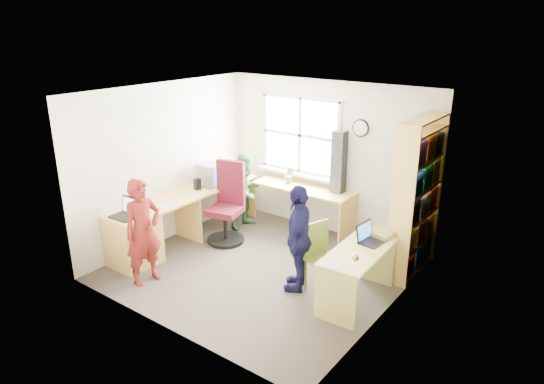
% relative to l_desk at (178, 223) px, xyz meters
% --- Properties ---
extents(room, '(3.64, 3.44, 2.44)m').
position_rel_l_desk_xyz_m(room, '(1.32, 0.38, 0.76)').
color(room, '#423B34').
rests_on(room, ground).
extents(l_desk, '(2.38, 2.95, 0.75)m').
position_rel_l_desk_xyz_m(l_desk, '(0.00, 0.00, 0.00)').
color(l_desk, '#FECF65').
rests_on(l_desk, ground).
extents(right_desk, '(0.59, 1.19, 0.67)m').
position_rel_l_desk_xyz_m(right_desk, '(2.72, 0.33, 0.03)').
color(right_desk, '#D3CC69').
rests_on(right_desk, ground).
extents(bookshelf, '(0.30, 1.02, 2.10)m').
position_rel_l_desk_xyz_m(bookshelf, '(2.96, 1.47, 0.55)').
color(bookshelf, '#FECF65').
rests_on(bookshelf, ground).
extents(swivel_chair, '(0.70, 0.70, 1.23)m').
position_rel_l_desk_xyz_m(swivel_chair, '(0.31, 0.74, 0.08)').
color(swivel_chair, black).
rests_on(swivel_chair, ground).
extents(wooden_chair, '(0.49, 0.49, 0.88)m').
position_rel_l_desk_xyz_m(wooden_chair, '(2.22, 0.33, 0.02)').
color(wooden_chair, olive).
rests_on(wooden_chair, ground).
extents(crt_monitor, '(0.36, 0.32, 0.35)m').
position_rel_l_desk_xyz_m(crt_monitor, '(-0.18, 0.91, 0.47)').
color(crt_monitor, gray).
rests_on(crt_monitor, l_desk).
extents(laptop_left, '(0.37, 0.31, 0.24)m').
position_rel_l_desk_xyz_m(laptop_left, '(-0.18, -0.72, 0.35)').
color(laptop_left, black).
rests_on(laptop_left, l_desk).
extents(laptop_right, '(0.31, 0.36, 0.23)m').
position_rel_l_desk_xyz_m(laptop_right, '(2.71, 0.64, 0.27)').
color(laptop_right, black).
rests_on(laptop_right, right_desk).
extents(speaker_a, '(0.11, 0.11, 0.18)m').
position_rel_l_desk_xyz_m(speaker_a, '(-0.20, 0.62, 0.38)').
color(speaker_a, black).
rests_on(speaker_a, l_desk).
extents(speaker_b, '(0.10, 0.10, 0.18)m').
position_rel_l_desk_xyz_m(speaker_b, '(-0.19, 1.09, 0.38)').
color(speaker_b, black).
rests_on(speaker_b, l_desk).
extents(cd_tower, '(0.19, 0.17, 0.95)m').
position_rel_l_desk_xyz_m(cd_tower, '(1.61, 1.82, 0.77)').
color(cd_tower, black).
rests_on(cd_tower, l_desk).
extents(game_box, '(0.37, 0.37, 0.06)m').
position_rel_l_desk_xyz_m(game_box, '(2.75, 0.90, 0.25)').
color(game_box, red).
rests_on(game_box, right_desk).
extents(paper_a, '(0.31, 0.34, 0.00)m').
position_rel_l_desk_xyz_m(paper_a, '(-0.07, -0.12, 0.30)').
color(paper_a, silver).
rests_on(paper_a, l_desk).
extents(paper_b, '(0.31, 0.36, 0.00)m').
position_rel_l_desk_xyz_m(paper_b, '(2.68, -0.08, 0.22)').
color(paper_b, silver).
rests_on(paper_b, right_desk).
extents(potted_plant, '(0.18, 0.16, 0.28)m').
position_rel_l_desk_xyz_m(potted_plant, '(0.79, 1.71, 0.43)').
color(potted_plant, '#327E3F').
rests_on(potted_plant, l_desk).
extents(person_red, '(0.40, 0.55, 1.39)m').
position_rel_l_desk_xyz_m(person_red, '(0.30, -0.85, 0.24)').
color(person_red, maroon).
rests_on(person_red, ground).
extents(person_green, '(0.50, 0.63, 1.24)m').
position_rel_l_desk_xyz_m(person_green, '(0.22, 1.31, 0.16)').
color(person_green, '#2E7436').
rests_on(person_green, ground).
extents(person_navy, '(0.64, 0.87, 1.38)m').
position_rel_l_desk_xyz_m(person_navy, '(1.98, 0.18, 0.23)').
color(person_navy, '#14143E').
rests_on(person_navy, ground).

